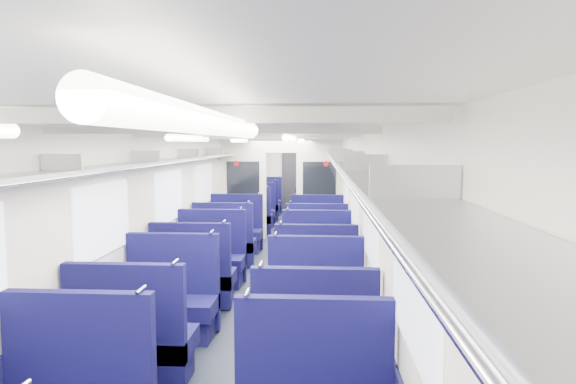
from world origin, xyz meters
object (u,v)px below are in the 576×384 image
object	(u,v)px
seat_11	(315,310)
seat_17	(317,247)
seat_14	(210,261)
seat_27	(317,203)
seat_23	(317,214)
seat_20	(249,219)
bulkhead	(281,186)
seat_19	(317,235)
seat_24	(260,207)
seat_16	(225,246)
seat_25	(317,207)
end_door	(293,180)
seat_8	(132,346)
seat_13	(316,282)
seat_18	(236,234)
seat_22	(255,213)
seat_9	(315,353)
seat_15	(316,262)
seat_12	(194,279)
seat_10	(170,304)
seat_21	(317,220)
seat_26	(264,203)

from	to	relation	value
seat_11	seat_17	distance (m)	3.37
seat_14	seat_27	bearing A→B (deg)	78.12
seat_23	seat_20	bearing A→B (deg)	-148.15
bulkhead	seat_19	size ratio (longest dim) A/B	2.33
seat_27	seat_24	bearing A→B (deg)	-144.24
seat_14	seat_16	world-z (taller)	same
seat_25	seat_27	size ratio (longest dim) A/B	1.00
end_door	seat_16	xyz separation A→B (m)	(-0.83, -8.06, -0.63)
seat_8	seat_13	xyz separation A→B (m)	(1.66, 2.21, 0.00)
end_door	seat_17	size ratio (longest dim) A/B	1.66
seat_16	seat_18	size ratio (longest dim) A/B	1.00
seat_17	seat_22	xyz separation A→B (m)	(-1.66, 4.38, 0.00)
seat_9	seat_15	bearing A→B (deg)	90.00
seat_16	seat_20	size ratio (longest dim) A/B	1.00
seat_12	bulkhead	bearing A→B (deg)	80.38
end_door	seat_18	size ratio (longest dim) A/B	1.66
seat_10	seat_24	size ratio (longest dim) A/B	1.00
seat_9	seat_27	xyz separation A→B (m)	(0.00, 11.26, 0.00)
seat_11	seat_24	bearing A→B (deg)	100.55
seat_13	seat_23	distance (m)	6.60
seat_24	end_door	bearing A→B (deg)	72.01
seat_18	seat_27	distance (m)	5.71
end_door	seat_9	world-z (taller)	end_door
seat_10	bulkhead	bearing A→B (deg)	82.08
bulkhead	seat_25	xyz separation A→B (m)	(0.83, 3.02, -0.86)
seat_17	seat_25	size ratio (longest dim) A/B	1.00
seat_17	seat_18	world-z (taller)	same
seat_14	seat_21	distance (m)	4.70
bulkhead	seat_26	bearing A→B (deg)	101.70
seat_21	seat_23	xyz separation A→B (m)	(0.00, 1.09, 0.00)
seat_8	seat_15	xyz separation A→B (m)	(1.66, 3.32, 0.00)
seat_18	end_door	bearing A→B (deg)	83.07
seat_13	seat_25	size ratio (longest dim) A/B	1.00
seat_15	seat_11	bearing A→B (deg)	-90.00
seat_10	seat_15	distance (m)	2.71
seat_12	seat_24	distance (m)	7.77
seat_11	seat_22	world-z (taller)	same
seat_10	seat_21	xyz separation A→B (m)	(1.66, 6.54, 0.00)
seat_17	seat_27	world-z (taller)	same
seat_16	seat_10	bearing A→B (deg)	-90.00
seat_13	seat_8	bearing A→B (deg)	-126.90
seat_12	seat_24	size ratio (longest dim) A/B	1.00
seat_21	seat_10	bearing A→B (deg)	-104.24
seat_11	seat_27	world-z (taller)	same
seat_14	seat_25	bearing A→B (deg)	76.36
seat_12	seat_15	bearing A→B (deg)	32.94
end_door	seat_21	distance (m)	4.96
seat_16	seat_25	distance (m)	5.89
seat_25	seat_9	bearing A→B (deg)	-90.00
seat_15	seat_22	distance (m)	5.77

